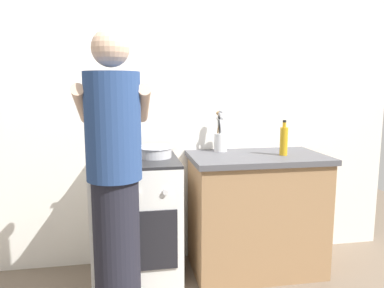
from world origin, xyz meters
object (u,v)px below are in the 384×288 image
object	(u,v)px
pot	(114,152)
mixing_bowl	(155,151)
person	(115,186)
oil_bottle	(284,140)
stove_range	(137,221)
utensil_crock	(220,138)

from	to	relation	value
pot	mixing_bowl	size ratio (longest dim) A/B	0.97
person	oil_bottle	bearing A→B (deg)	22.59
stove_range	mixing_bowl	distance (m)	0.51
utensil_crock	oil_bottle	distance (m)	0.49
stove_range	person	size ratio (longest dim) A/B	0.53
utensil_crock	pot	bearing A→B (deg)	-166.17
utensil_crock	oil_bottle	world-z (taller)	utensil_crock
mixing_bowl	oil_bottle	size ratio (longest dim) A/B	0.99
utensil_crock	oil_bottle	size ratio (longest dim) A/B	1.27
mixing_bowl	person	world-z (taller)	person
stove_range	mixing_bowl	size ratio (longest dim) A/B	3.51
pot	utensil_crock	size ratio (longest dim) A/B	0.76
pot	oil_bottle	bearing A→B (deg)	-2.42
stove_range	oil_bottle	world-z (taller)	oil_bottle
utensil_crock	person	world-z (taller)	person
mixing_bowl	oil_bottle	bearing A→B (deg)	-5.12
mixing_bowl	person	bearing A→B (deg)	-114.26
mixing_bowl	oil_bottle	world-z (taller)	oil_bottle
person	utensil_crock	bearing A→B (deg)	43.57
pot	oil_bottle	distance (m)	1.22
oil_bottle	pot	bearing A→B (deg)	177.58
stove_range	person	distance (m)	0.69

